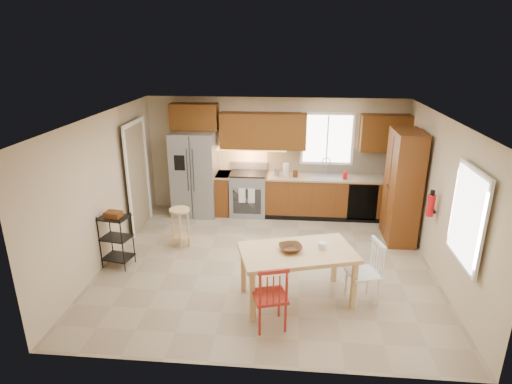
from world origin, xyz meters
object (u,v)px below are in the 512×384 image
(refrigerator, at_px, (195,174))
(bar_stool, at_px, (180,228))
(soap_bottle, at_px, (345,174))
(chair_white, at_px, (363,272))
(pantry, at_px, (403,187))
(dining_table, at_px, (297,276))
(chair_red, at_px, (270,295))
(range_stove, at_px, (249,194))
(table_jar, at_px, (322,247))
(fire_extinguisher, at_px, (431,205))
(table_bowl, at_px, (290,251))
(utility_cart, at_px, (117,240))

(refrigerator, height_order, bar_stool, refrigerator)
(soap_bottle, height_order, chair_white, soap_bottle)
(pantry, xyz_separation_m, dining_table, (-1.93, -2.24, -0.66))
(soap_bottle, bearing_deg, chair_red, -109.37)
(chair_red, distance_m, bar_stool, 2.80)
(chair_white, bearing_deg, refrigerator, 29.05)
(chair_white, xyz_separation_m, bar_stool, (-3.07, 1.47, -0.10))
(refrigerator, distance_m, range_stove, 1.24)
(chair_red, height_order, table_jar, chair_red)
(fire_extinguisher, xyz_separation_m, table_bowl, (-2.23, -1.19, -0.31))
(chair_white, relative_size, bar_stool, 1.25)
(soap_bottle, bearing_deg, pantry, -43.45)
(bar_stool, bearing_deg, table_jar, -7.30)
(table_jar, bearing_deg, range_stove, 114.13)
(table_jar, bearing_deg, bar_stool, 150.10)
(chair_red, xyz_separation_m, utility_cart, (-2.65, 1.40, -0.01))
(dining_table, distance_m, table_bowl, 0.41)
(refrigerator, bearing_deg, bar_stool, -87.16)
(range_stove, bearing_deg, dining_table, -71.99)
(chair_red, distance_m, utility_cart, 2.99)
(dining_table, xyz_separation_m, table_bowl, (-0.10, 0.00, 0.40))
(soap_bottle, bearing_deg, chair_white, -90.59)
(dining_table, height_order, utility_cart, utility_cart)
(soap_bottle, bearing_deg, table_bowl, -109.02)
(table_bowl, distance_m, bar_stool, 2.56)
(chair_white, relative_size, table_jar, 6.69)
(range_stove, height_order, soap_bottle, soap_bottle)
(table_bowl, relative_size, utility_cart, 0.35)
(bar_stool, bearing_deg, table_bowl, -14.40)
(refrigerator, distance_m, pantry, 4.23)
(dining_table, bearing_deg, table_bowl, 163.74)
(chair_white, height_order, bar_stool, chair_white)
(soap_bottle, relative_size, fire_extinguisher, 0.53)
(pantry, height_order, fire_extinguisher, pantry)
(dining_table, bearing_deg, table_jar, -0.32)
(table_bowl, bearing_deg, range_stove, 106.38)
(refrigerator, distance_m, soap_bottle, 3.18)
(bar_stool, bearing_deg, soap_bottle, 50.20)
(chair_white, bearing_deg, chair_red, 102.04)
(refrigerator, relative_size, chair_white, 1.93)
(soap_bottle, xyz_separation_m, fire_extinguisher, (1.15, -1.95, 0.10))
(chair_red, bearing_deg, pantry, 35.44)
(soap_bottle, relative_size, table_jar, 1.35)
(fire_extinguisher, distance_m, chair_red, 3.15)
(table_bowl, bearing_deg, utility_cart, 165.52)
(fire_extinguisher, height_order, chair_red, fire_extinguisher)
(soap_bottle, bearing_deg, table_jar, -101.72)
(soap_bottle, relative_size, pantry, 0.09)
(chair_white, distance_m, utility_cart, 4.01)
(soap_bottle, distance_m, bar_stool, 3.55)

